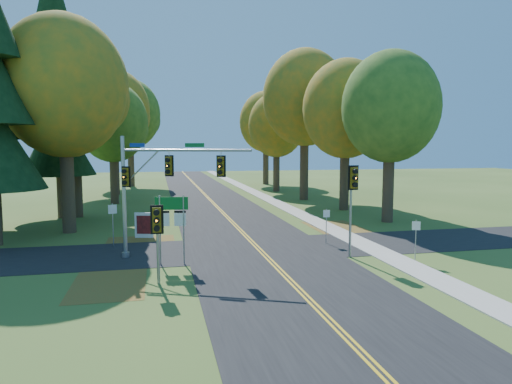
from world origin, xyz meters
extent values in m
plane|color=#37511C|center=(0.00, 0.00, 0.00)|extent=(160.00, 160.00, 0.00)
cube|color=black|center=(0.00, 0.00, 0.01)|extent=(8.00, 160.00, 0.02)
cube|color=black|center=(0.00, 2.00, 0.01)|extent=(60.00, 6.00, 0.02)
cube|color=gold|center=(-0.10, 0.00, 0.03)|extent=(0.10, 160.00, 0.01)
cube|color=gold|center=(0.10, 0.00, 0.03)|extent=(0.10, 160.00, 0.01)
cube|color=#9E998E|center=(6.20, 0.00, 0.03)|extent=(1.60, 160.00, 0.06)
cube|color=brown|center=(-6.50, 4.00, 0.01)|extent=(4.00, 6.00, 0.00)
cube|color=brown|center=(6.80, 6.00, 0.01)|extent=(3.50, 8.00, 0.00)
cube|color=brown|center=(-7.50, -3.00, 0.01)|extent=(3.00, 5.00, 0.00)
cylinder|color=#38281C|center=(-11.20, 9.30, 3.38)|extent=(0.86, 0.86, 6.75)
ellipsoid|color=#BB7419|center=(-11.20, 9.30, 9.55)|extent=(8.00, 8.00, 9.20)
sphere|color=#BB7419|center=(-9.60, 10.50, 8.75)|extent=(4.80, 4.80, 4.80)
sphere|color=#BB7419|center=(-12.60, 8.50, 10.35)|extent=(4.40, 4.40, 4.40)
cylinder|color=#38281C|center=(11.50, 8.70, 3.04)|extent=(0.83, 0.83, 6.08)
ellipsoid|color=olive|center=(11.50, 8.70, 8.60)|extent=(7.20, 7.20, 8.28)
sphere|color=olive|center=(12.94, 9.78, 7.88)|extent=(4.32, 4.32, 4.32)
sphere|color=olive|center=(10.24, 7.98, 9.32)|extent=(3.96, 3.96, 3.96)
cylinder|color=#38281C|center=(-11.80, 16.20, 3.71)|extent=(0.89, 0.89, 7.42)
ellipsoid|color=#BB7419|center=(-11.80, 16.20, 10.43)|extent=(8.60, 8.60, 9.89)
sphere|color=#BB7419|center=(-10.08, 17.49, 9.57)|extent=(5.16, 5.16, 5.16)
sphere|color=#BB7419|center=(-13.30, 15.34, 11.29)|extent=(4.73, 4.73, 4.73)
cylinder|color=#38281C|center=(10.90, 15.50, 3.15)|extent=(0.84, 0.84, 6.30)
ellipsoid|color=#BB7419|center=(10.90, 15.50, 8.96)|extent=(7.60, 7.60, 8.74)
sphere|color=#BB7419|center=(12.42, 16.64, 8.20)|extent=(4.56, 4.56, 4.56)
sphere|color=#BB7419|center=(9.57, 14.74, 9.72)|extent=(4.18, 4.18, 4.18)
cylinder|color=#38281C|center=(-9.60, 24.40, 2.81)|extent=(0.81, 0.81, 5.62)
ellipsoid|color=olive|center=(-9.60, 24.40, 8.00)|extent=(6.80, 6.80, 7.82)
sphere|color=olive|center=(-8.24, 25.42, 7.33)|extent=(4.08, 4.08, 4.08)
sphere|color=olive|center=(-10.79, 23.72, 8.69)|extent=(3.74, 3.74, 3.74)
cylinder|color=#38281C|center=(9.80, 23.60, 3.83)|extent=(0.90, 0.90, 7.65)
ellipsoid|color=#BB7419|center=(9.80, 23.60, 10.73)|extent=(8.80, 8.80, 10.12)
sphere|color=#BB7419|center=(11.56, 24.92, 9.85)|extent=(5.28, 5.28, 5.28)
sphere|color=#BB7419|center=(8.26, 22.72, 11.61)|extent=(4.84, 4.84, 4.84)
cylinder|color=#38281C|center=(-10.20, 33.10, 3.49)|extent=(0.87, 0.87, 6.98)
ellipsoid|color=#BB7419|center=(-10.20, 33.10, 9.85)|extent=(8.20, 8.20, 9.43)
sphere|color=#BB7419|center=(-8.56, 34.33, 9.03)|extent=(4.92, 4.92, 4.92)
sphere|color=#BB7419|center=(-11.63, 32.28, 10.67)|extent=(4.51, 4.51, 4.51)
cylinder|color=#38281C|center=(9.20, 32.80, 2.93)|extent=(0.82, 0.82, 5.85)
ellipsoid|color=#BB7419|center=(9.20, 32.80, 8.30)|extent=(7.00, 7.00, 8.05)
sphere|color=#BB7419|center=(10.60, 33.85, 7.60)|extent=(4.20, 4.20, 4.20)
sphere|color=#BB7419|center=(7.97, 32.10, 9.00)|extent=(3.85, 3.85, 3.85)
cylinder|color=#38281C|center=(-9.00, 44.00, 3.60)|extent=(0.88, 0.88, 7.20)
ellipsoid|color=olive|center=(-9.00, 44.00, 10.14)|extent=(8.40, 8.40, 9.66)
sphere|color=olive|center=(-7.32, 45.26, 9.30)|extent=(5.04, 5.04, 5.04)
sphere|color=olive|center=(-10.47, 43.16, 10.98)|extent=(4.62, 4.62, 4.62)
cylinder|color=#38281C|center=(10.40, 43.50, 3.26)|extent=(0.85, 0.85, 6.53)
ellipsoid|color=#BB7419|center=(10.40, 43.50, 9.26)|extent=(7.80, 7.80, 8.97)
sphere|color=#BB7419|center=(11.96, 44.67, 8.47)|extent=(4.68, 4.68, 4.68)
sphere|color=#BB7419|center=(9.04, 42.72, 10.04)|extent=(4.29, 4.29, 4.29)
cylinder|color=#38281C|center=(-13.00, 16.00, 1.71)|extent=(0.50, 0.50, 3.42)
cone|color=black|center=(-13.00, 16.00, 6.15)|extent=(5.60, 5.60, 5.45)
cone|color=black|center=(-13.00, 16.00, 10.04)|extent=(4.57, 4.57, 5.45)
cone|color=black|center=(-13.00, 16.00, 13.94)|extent=(3.55, 3.55, 5.45)
cylinder|color=#95979D|center=(-7.11, 1.49, 3.11)|extent=(0.20, 0.20, 6.22)
cylinder|color=#95979D|center=(-7.11, 1.49, 0.13)|extent=(0.39, 0.39, 0.27)
cylinder|color=#95979D|center=(-4.07, 0.12, 5.51)|extent=(6.14, 2.84, 0.12)
cylinder|color=#95979D|center=(-6.22, 1.09, 4.62)|extent=(1.87, 0.90, 1.84)
cylinder|color=#95979D|center=(-4.84, 0.47, 5.35)|extent=(0.04, 0.04, 0.32)
cube|color=#72590C|center=(-4.84, 0.47, 4.75)|extent=(0.39, 0.37, 0.89)
cube|color=black|center=(-4.84, 0.47, 4.75)|extent=(0.43, 0.21, 1.05)
sphere|color=orange|center=(-4.93, 0.28, 4.75)|extent=(0.16, 0.16, 0.16)
cylinder|color=black|center=(-4.93, 0.28, 5.03)|extent=(0.25, 0.22, 0.21)
cylinder|color=black|center=(-4.93, 0.28, 4.75)|extent=(0.25, 0.22, 0.21)
cylinder|color=black|center=(-4.93, 0.28, 4.46)|extent=(0.25, 0.22, 0.21)
cylinder|color=#95979D|center=(-2.41, -0.62, 5.35)|extent=(0.04, 0.04, 0.32)
cube|color=#72590C|center=(-2.41, -0.62, 4.75)|extent=(0.39, 0.37, 0.89)
cube|color=black|center=(-2.41, -0.62, 4.75)|extent=(0.43, 0.21, 1.05)
sphere|color=orange|center=(-2.49, -0.81, 4.75)|extent=(0.16, 0.16, 0.16)
cylinder|color=black|center=(-2.49, -0.81, 5.03)|extent=(0.25, 0.22, 0.21)
cylinder|color=black|center=(-2.49, -0.81, 4.75)|extent=(0.25, 0.22, 0.21)
cylinder|color=black|center=(-2.49, -0.81, 4.46)|extent=(0.25, 0.22, 0.21)
cube|color=#72590C|center=(-6.97, 1.28, 4.18)|extent=(0.39, 0.37, 0.89)
cube|color=black|center=(-6.97, 1.28, 4.18)|extent=(0.43, 0.21, 1.05)
sphere|color=orange|center=(-7.05, 1.09, 4.18)|extent=(0.16, 0.16, 0.16)
cylinder|color=black|center=(-7.05, 1.09, 4.46)|extent=(0.25, 0.22, 0.21)
cylinder|color=black|center=(-7.05, 1.09, 4.18)|extent=(0.25, 0.22, 0.21)
cylinder|color=black|center=(-7.05, 1.09, 3.90)|extent=(0.25, 0.22, 0.21)
cube|color=navy|center=(-6.38, 1.16, 5.76)|extent=(0.74, 0.36, 0.20)
cube|color=#0C5926|center=(-3.62, -0.08, 5.76)|extent=(0.91, 0.43, 0.20)
cylinder|color=gray|center=(4.20, -0.94, 2.33)|extent=(0.13, 0.13, 4.66)
cube|color=#72590C|center=(4.20, -1.18, 4.13)|extent=(0.36, 0.32, 1.06)
cube|color=black|center=(4.20, -1.18, 4.13)|extent=(0.55, 0.03, 1.25)
sphere|color=orange|center=(4.20, -1.42, 4.13)|extent=(0.19, 0.19, 0.19)
cylinder|color=black|center=(4.20, -1.42, 4.47)|extent=(0.25, 0.17, 0.25)
cylinder|color=black|center=(4.20, -1.42, 4.13)|extent=(0.25, 0.17, 0.25)
cylinder|color=black|center=(4.20, -1.42, 3.79)|extent=(0.25, 0.17, 0.25)
cylinder|color=gray|center=(-5.47, -3.47, 1.62)|extent=(0.12, 0.12, 3.25)
cube|color=#72590C|center=(-5.48, -3.69, 2.74)|extent=(0.36, 0.33, 1.01)
cube|color=black|center=(-5.48, -3.69, 2.74)|extent=(0.53, 0.06, 1.20)
sphere|color=orange|center=(-5.50, -3.93, 2.74)|extent=(0.18, 0.18, 0.18)
cylinder|color=black|center=(-5.50, -3.93, 3.06)|extent=(0.25, 0.18, 0.24)
cylinder|color=black|center=(-5.50, -3.93, 2.74)|extent=(0.25, 0.18, 0.24)
cylinder|color=black|center=(-5.50, -3.93, 2.41)|extent=(0.25, 0.18, 0.24)
cylinder|color=gray|center=(-5.36, -0.42, 1.69)|extent=(0.07, 0.07, 3.38)
cylinder|color=gray|center=(-4.24, -0.57, 1.69)|extent=(0.07, 0.07, 3.38)
cube|color=#0D5F20|center=(-4.80, -0.46, 2.99)|extent=(1.57, 0.25, 0.62)
cube|color=silver|center=(-4.80, -0.46, 2.99)|extent=(1.34, 0.19, 0.09)
cube|color=silver|center=(-5.19, -0.41, 2.20)|extent=(0.56, 0.12, 0.62)
cube|color=black|center=(-5.19, -0.41, 2.57)|extent=(0.56, 0.08, 0.11)
cube|color=silver|center=(-4.40, -0.51, 2.20)|extent=(0.56, 0.12, 0.62)
cube|color=black|center=(-4.40, -0.51, 2.57)|extent=(0.56, 0.08, 0.11)
cube|color=silver|center=(-6.30, 6.44, 0.79)|extent=(1.15, 0.44, 1.59)
cube|color=maroon|center=(-6.33, 6.36, 0.84)|extent=(0.86, 0.24, 1.15)
cube|color=silver|center=(-6.73, 6.56, 0.13)|extent=(0.09, 0.09, 0.26)
cube|color=silver|center=(-5.88, 6.33, 0.13)|extent=(0.09, 0.09, 0.26)
cylinder|color=gray|center=(4.20, 2.43, 1.03)|extent=(0.05, 0.05, 2.05)
cube|color=silver|center=(4.20, 2.41, 1.77)|extent=(0.39, 0.05, 0.42)
cylinder|color=gray|center=(7.02, -2.45, 1.04)|extent=(0.05, 0.05, 2.08)
cube|color=silver|center=(7.01, -2.47, 1.80)|extent=(0.38, 0.17, 0.43)
cylinder|color=gray|center=(-7.97, 4.33, 1.24)|extent=(0.06, 0.06, 2.48)
cube|color=silver|center=(-7.96, 4.31, 2.14)|extent=(0.47, 0.13, 0.51)
camera|label=1|loc=(-5.44, -22.48, 5.74)|focal=32.00mm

